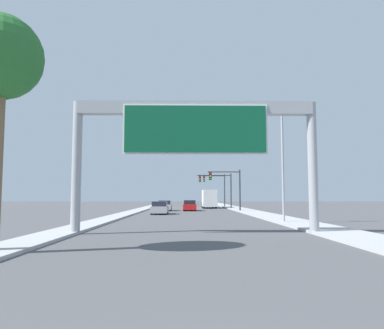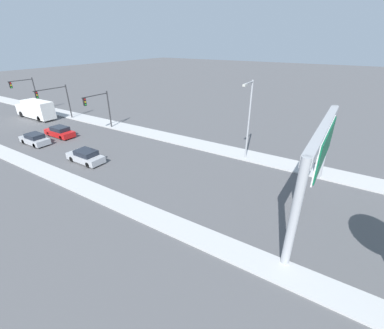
% 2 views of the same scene
% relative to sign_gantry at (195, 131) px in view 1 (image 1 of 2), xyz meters
% --- Properties ---
extents(sidewalk_right, '(3.00, 120.00, 0.15)m').
position_rel_sign_gantry_xyz_m(sidewalk_right, '(7.75, 42.11, -5.50)').
color(sidewalk_right, '#B2B2B2').
rests_on(sidewalk_right, ground).
extents(median_strip_left, '(2.00, 120.00, 0.15)m').
position_rel_sign_gantry_xyz_m(median_strip_left, '(-7.25, 42.11, -5.50)').
color(median_strip_left, '#B2B2B2').
rests_on(median_strip_left, ground).
extents(sign_gantry, '(13.41, 0.73, 7.23)m').
position_rel_sign_gantry_xyz_m(sign_gantry, '(0.00, 0.00, 0.00)').
color(sign_gantry, '#9EA0A5').
rests_on(sign_gantry, ground).
extents(car_far_center, '(1.83, 4.33, 1.44)m').
position_rel_sign_gantry_xyz_m(car_far_center, '(-3.50, 33.14, -4.89)').
color(car_far_center, '#A5A8AD').
rests_on(car_far_center, ground).
extents(car_mid_center, '(1.83, 4.71, 1.48)m').
position_rel_sign_gantry_xyz_m(car_mid_center, '(0.00, 33.04, -4.87)').
color(car_mid_center, red).
rests_on(car_mid_center, ground).
extents(car_near_center, '(1.84, 4.52, 1.45)m').
position_rel_sign_gantry_xyz_m(car_near_center, '(-3.50, 22.78, -4.89)').
color(car_near_center, '#A5A8AD').
rests_on(car_near_center, ground).
extents(truck_box_primary, '(2.32, 8.57, 3.13)m').
position_rel_sign_gantry_xyz_m(truck_box_primary, '(3.50, 45.06, -3.98)').
color(truck_box_primary, white).
rests_on(truck_box_primary, ground).
extents(traffic_light_near_intersection, '(4.44, 0.32, 5.62)m').
position_rel_sign_gantry_xyz_m(traffic_light_near_intersection, '(5.27, 30.11, -1.75)').
color(traffic_light_near_intersection, '#2D2D30').
rests_on(traffic_light_near_intersection, ground).
extents(traffic_light_mid_block, '(5.55, 0.32, 5.72)m').
position_rel_sign_gantry_xyz_m(traffic_light_mid_block, '(4.87, 40.11, -1.61)').
color(traffic_light_mid_block, '#2D2D30').
rests_on(traffic_light_mid_block, ground).
extents(traffic_light_far_intersection, '(4.30, 0.32, 6.19)m').
position_rel_sign_gantry_xyz_m(traffic_light_far_intersection, '(5.40, 50.11, -1.40)').
color(traffic_light_far_intersection, '#2D2D30').
rests_on(traffic_light_far_intersection, ground).
extents(street_lamp_right, '(2.49, 0.28, 8.79)m').
position_rel_sign_gantry_xyz_m(street_lamp_right, '(6.56, 7.97, -0.41)').
color(street_lamp_right, '#9EA0A5').
rests_on(street_lamp_right, ground).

